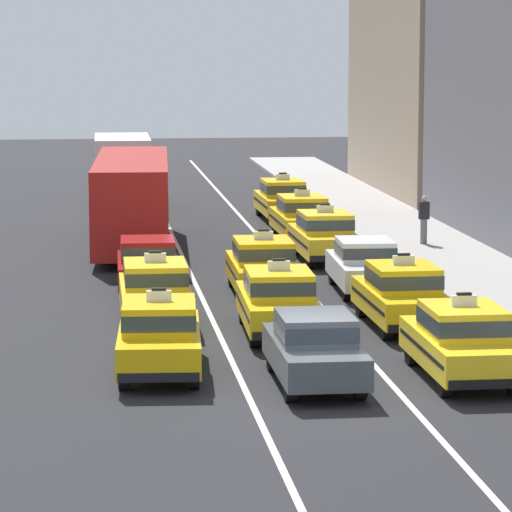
# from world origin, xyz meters

# --- Properties ---
(ground_plane) EXTENTS (160.00, 160.00, 0.00)m
(ground_plane) POSITION_xyz_m (0.00, 0.00, 0.00)
(ground_plane) COLOR #232326
(lane_stripe_left_center) EXTENTS (0.14, 80.00, 0.01)m
(lane_stripe_left_center) POSITION_xyz_m (-1.60, 20.00, 0.00)
(lane_stripe_left_center) COLOR silver
(lane_stripe_left_center) RESTS_ON ground
(lane_stripe_center_right) EXTENTS (0.14, 80.00, 0.01)m
(lane_stripe_center_right) POSITION_xyz_m (1.60, 20.00, 0.00)
(lane_stripe_center_right) COLOR silver
(lane_stripe_center_right) RESTS_ON ground
(sidewalk_curb) EXTENTS (4.00, 90.00, 0.15)m
(sidewalk_curb) POSITION_xyz_m (7.20, 15.00, 0.07)
(sidewalk_curb) COLOR #9E9993
(sidewalk_curb) RESTS_ON ground
(taxi_left_nearest) EXTENTS (2.07, 4.66, 1.96)m
(taxi_left_nearest) POSITION_xyz_m (-3.33, 2.73, 0.88)
(taxi_left_nearest) COLOR black
(taxi_left_nearest) RESTS_ON ground
(taxi_left_second) EXTENTS (1.85, 4.57, 1.96)m
(taxi_left_second) POSITION_xyz_m (-3.13, 8.48, 0.88)
(taxi_left_second) COLOR black
(taxi_left_second) RESTS_ON ground
(sedan_left_third) EXTENTS (1.86, 4.34, 1.58)m
(sedan_left_third) POSITION_xyz_m (-3.10, 13.56, 0.85)
(sedan_left_third) COLOR black
(sedan_left_third) RESTS_ON ground
(bus_left_fourth) EXTENTS (3.10, 11.32, 3.22)m
(bus_left_fourth) POSITION_xyz_m (-3.22, 22.58, 1.82)
(bus_left_fourth) COLOR black
(bus_left_fourth) RESTS_ON ground
(box_truck_left_fifth) EXTENTS (2.36, 6.99, 3.27)m
(box_truck_left_fifth) POSITION_xyz_m (-3.25, 34.01, 1.78)
(box_truck_left_fifth) COLOR black
(box_truck_left_fifth) RESTS_ON ground
(sedan_center_nearest) EXTENTS (1.77, 4.30, 1.58)m
(sedan_center_nearest) POSITION_xyz_m (-0.06, 1.22, 0.85)
(sedan_center_nearest) COLOR black
(sedan_center_nearest) RESTS_ON ground
(taxi_center_second) EXTENTS (1.93, 4.61, 1.96)m
(taxi_center_second) POSITION_xyz_m (-0.12, 6.75, 0.88)
(taxi_center_second) COLOR black
(taxi_center_second) RESTS_ON ground
(taxi_center_third) EXTENTS (1.87, 4.58, 1.96)m
(taxi_center_third) POSITION_xyz_m (0.20, 12.46, 0.88)
(taxi_center_third) COLOR black
(taxi_center_third) RESTS_ON ground
(taxi_right_nearest) EXTENTS (1.83, 4.56, 1.96)m
(taxi_right_nearest) POSITION_xyz_m (3.21, 1.35, 0.88)
(taxi_right_nearest) COLOR black
(taxi_right_nearest) RESTS_ON ground
(taxi_right_second) EXTENTS (1.86, 4.58, 1.96)m
(taxi_right_second) POSITION_xyz_m (3.18, 7.28, 0.88)
(taxi_right_second) COLOR black
(taxi_right_second) RESTS_ON ground
(sedan_right_third) EXTENTS (1.91, 4.36, 1.58)m
(sedan_right_third) POSITION_xyz_m (3.23, 12.66, 0.85)
(sedan_right_third) COLOR black
(sedan_right_third) RESTS_ON ground
(taxi_right_fourth) EXTENTS (1.88, 4.58, 1.96)m
(taxi_right_fourth) POSITION_xyz_m (3.05, 18.83, 0.88)
(taxi_right_fourth) COLOR black
(taxi_right_fourth) RESTS_ON ground
(taxi_right_fifth) EXTENTS (1.87, 4.58, 1.96)m
(taxi_right_fifth) POSITION_xyz_m (3.05, 23.98, 0.88)
(taxi_right_fifth) COLOR black
(taxi_right_fifth) RESTS_ON ground
(taxi_right_sixth) EXTENTS (1.88, 4.58, 1.96)m
(taxi_right_sixth) POSITION_xyz_m (3.18, 30.16, 0.88)
(taxi_right_sixth) COLOR black
(taxi_right_sixth) RESTS_ON ground
(pedestrian_by_storefront) EXTENTS (0.36, 0.24, 1.71)m
(pedestrian_by_storefront) POSITION_xyz_m (7.08, 21.51, 1.02)
(pedestrian_by_storefront) COLOR slate
(pedestrian_by_storefront) RESTS_ON sidewalk_curb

